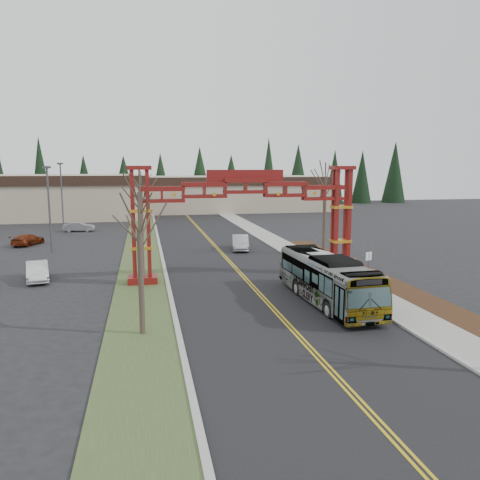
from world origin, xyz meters
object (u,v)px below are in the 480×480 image
object	(u,v)px
parked_car_mid_a	(28,239)
street_sign	(369,261)
barrel_south	(372,275)
gateway_arch	(245,204)
retail_building_east	(229,193)
bare_tree_right_far	(325,187)
light_pole_far	(62,190)
barrel_mid	(353,265)
light_pole_near	(49,203)
bare_tree_median_near	(139,231)
bare_tree_median_far	(141,189)
silver_sedan	(240,243)
bare_tree_median_mid	(140,200)
barrel_north	(332,259)
retail_building_west	(16,196)
parked_car_near_b	(38,271)
parked_car_far_a	(79,227)
transit_bus	(327,279)

from	to	relation	value
parked_car_mid_a	street_sign	distance (m)	38.37
barrel_south	gateway_arch	bearing A→B (deg)	164.10
barrel_south	retail_building_east	bearing A→B (deg)	89.57
bare_tree_right_far	street_sign	size ratio (longest dim) A/B	3.89
parked_car_mid_a	light_pole_far	bearing A→B (deg)	-72.37
bare_tree_right_far	barrel_mid	world-z (taller)	bare_tree_right_far
retail_building_east	light_pole_near	world-z (taller)	light_pole_near
bare_tree_median_near	bare_tree_median_far	bearing A→B (deg)	90.00
silver_sedan	bare_tree_median_far	xyz separation A→B (m)	(-10.31, 11.60, 5.35)
barrel_mid	bare_tree_median_mid	bearing A→B (deg)	-175.42
light_pole_far	barrel_north	size ratio (longest dim) A/B	10.40
retail_building_west	barrel_north	bearing A→B (deg)	-51.92
gateway_arch	parked_car_near_b	xyz separation A→B (m)	(-16.05, 2.69, -5.24)
retail_building_west	bare_tree_median_far	bearing A→B (deg)	-53.04
bare_tree_right_far	barrel_mid	size ratio (longest dim) A/B	8.64
retail_building_west	barrel_north	world-z (taller)	retail_building_west
parked_car_mid_a	barrel_north	size ratio (longest dim) A/B	4.92
parked_car_near_b	bare_tree_right_far	world-z (taller)	bare_tree_right_far
barrel_south	bare_tree_median_near	bearing A→B (deg)	-154.02
barrel_mid	barrel_north	distance (m)	3.25
bare_tree_right_far	light_pole_near	world-z (taller)	bare_tree_right_far
light_pole_near	barrel_south	xyz separation A→B (m)	(26.83, -18.32, -4.72)
bare_tree_median_near	parked_car_near_b	bearing A→B (deg)	120.02
retail_building_east	bare_tree_median_mid	world-z (taller)	bare_tree_median_mid
bare_tree_median_near	street_sign	size ratio (longest dim) A/B	3.15
parked_car_far_a	bare_tree_median_mid	size ratio (longest dim) A/B	0.47
transit_bus	parked_car_near_b	bearing A→B (deg)	150.47
bare_tree_median_mid	parked_car_near_b	bearing A→B (deg)	158.30
retail_building_west	bare_tree_median_far	size ratio (longest dim) A/B	5.52
retail_building_west	barrel_north	size ratio (longest dim) A/B	50.37
light_pole_near	barrel_north	distance (m)	29.17
bare_tree_median_near	light_pole_near	size ratio (longest dim) A/B	0.84
parked_car_mid_a	bare_tree_median_mid	world-z (taller)	bare_tree_median_mid
parked_car_near_b	bare_tree_median_mid	size ratio (longest dim) A/B	0.52
gateway_arch	bare_tree_median_near	world-z (taller)	gateway_arch
retail_building_east	barrel_north	bearing A→B (deg)	-90.93
parked_car_far_a	barrel_south	size ratio (longest dim) A/B	4.68
transit_bus	barrel_north	world-z (taller)	transit_bus
bare_tree_right_far	barrel_south	world-z (taller)	bare_tree_right_far
retail_building_west	silver_sedan	world-z (taller)	retail_building_west
silver_sedan	bare_tree_median_near	distance (m)	26.87
bare_tree_median_near	street_sign	distance (m)	19.24
light_pole_far	parked_car_mid_a	bearing A→B (deg)	-93.66
bare_tree_right_far	barrel_mid	bearing A→B (deg)	-92.96
bare_tree_median_near	barrel_south	bearing A→B (deg)	25.98
bare_tree_right_far	light_pole_far	xyz separation A→B (m)	(-29.72, 29.90, -1.41)
gateway_arch	bare_tree_right_far	world-z (taller)	bare_tree_right_far
barrel_north	bare_tree_median_far	bearing A→B (deg)	129.61
retail_building_west	street_sign	bearing A→B (deg)	-55.64
barrel_south	bare_tree_median_far	bearing A→B (deg)	122.55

